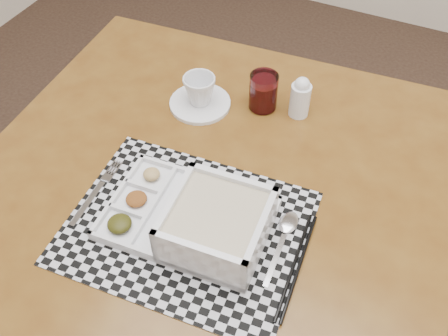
{
  "coord_description": "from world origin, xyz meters",
  "views": [
    {
      "loc": [
        -0.3,
        -0.21,
        1.57
      ],
      "look_at": [
        -0.58,
        0.37,
        0.85
      ],
      "focal_mm": 40.0,
      "sensor_mm": 36.0,
      "label": 1
    }
  ],
  "objects_px": {
    "serving_tray": "(208,224)",
    "dining_table": "(208,205)",
    "creamer_bottle": "(300,97)",
    "cup": "(199,90)",
    "juice_glass": "(263,93)"
  },
  "relations": [
    {
      "from": "serving_tray",
      "to": "dining_table",
      "type": "bearing_deg",
      "value": 118.04
    },
    {
      "from": "creamer_bottle",
      "to": "serving_tray",
      "type": "bearing_deg",
      "value": -95.18
    },
    {
      "from": "dining_table",
      "to": "serving_tray",
      "type": "bearing_deg",
      "value": -61.96
    },
    {
      "from": "cup",
      "to": "serving_tray",
      "type": "bearing_deg",
      "value": -74.97
    },
    {
      "from": "serving_tray",
      "to": "juice_glass",
      "type": "height_order",
      "value": "serving_tray"
    },
    {
      "from": "dining_table",
      "to": "cup",
      "type": "distance_m",
      "value": 0.28
    },
    {
      "from": "dining_table",
      "to": "creamer_bottle",
      "type": "distance_m",
      "value": 0.33
    },
    {
      "from": "dining_table",
      "to": "serving_tray",
      "type": "xyz_separation_m",
      "value": [
        0.06,
        -0.12,
        0.12
      ]
    },
    {
      "from": "dining_table",
      "to": "juice_glass",
      "type": "height_order",
      "value": "juice_glass"
    },
    {
      "from": "cup",
      "to": "creamer_bottle",
      "type": "relative_size",
      "value": 0.74
    },
    {
      "from": "serving_tray",
      "to": "creamer_bottle",
      "type": "height_order",
      "value": "creamer_bottle"
    },
    {
      "from": "serving_tray",
      "to": "cup",
      "type": "bearing_deg",
      "value": 119.59
    },
    {
      "from": "dining_table",
      "to": "creamer_bottle",
      "type": "bearing_deg",
      "value": 70.91
    },
    {
      "from": "creamer_bottle",
      "to": "dining_table",
      "type": "bearing_deg",
      "value": -109.09
    },
    {
      "from": "dining_table",
      "to": "juice_glass",
      "type": "xyz_separation_m",
      "value": [
        0.01,
        0.28,
        0.12
      ]
    }
  ]
}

